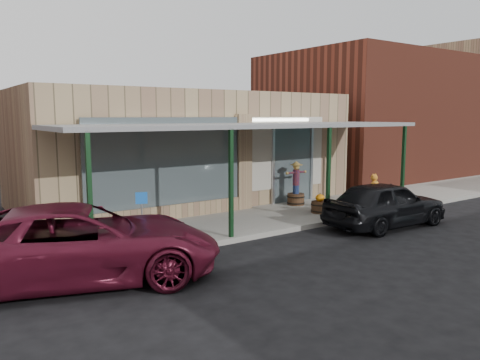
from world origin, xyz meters
TOP-DOWN VIEW (x-y plane):
  - ground at (0.00, 0.00)m, footprint 120.00×120.00m
  - sidewalk at (0.00, 3.60)m, footprint 40.00×3.20m
  - storefront at (-0.00, 8.16)m, footprint 12.00×6.25m
  - awning at (0.00, 3.56)m, footprint 12.00×3.00m
  - block_buildings_near at (2.01, 9.20)m, footprint 61.00×8.00m
  - barrel_scarecrow at (2.65, 4.55)m, footprint 0.96×0.64m
  - barrel_pumpkin at (2.36, 3.04)m, footprint 0.58×0.58m
  - handicap_sign at (-4.15, 2.52)m, footprint 0.27×0.11m
  - parked_sedan at (3.01, 0.92)m, footprint 4.20×2.00m
  - car_maroon at (-5.94, 1.49)m, footprint 6.20×4.27m

SIDE VIEW (x-z plane):
  - ground at x=0.00m, z-range 0.00..0.00m
  - sidewalk at x=0.00m, z-range 0.00..0.15m
  - barrel_pumpkin at x=2.36m, z-range 0.05..0.72m
  - barrel_scarecrow at x=2.65m, z-range -0.11..1.48m
  - parked_sedan at x=3.01m, z-range -0.04..1.46m
  - car_maroon at x=-5.94m, z-range 0.00..1.57m
  - handicap_sign at x=-4.15m, z-range 0.35..1.72m
  - storefront at x=0.00m, z-range -0.01..4.19m
  - awning at x=0.00m, z-range 1.49..4.53m
  - block_buildings_near at x=2.01m, z-range -0.23..7.77m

